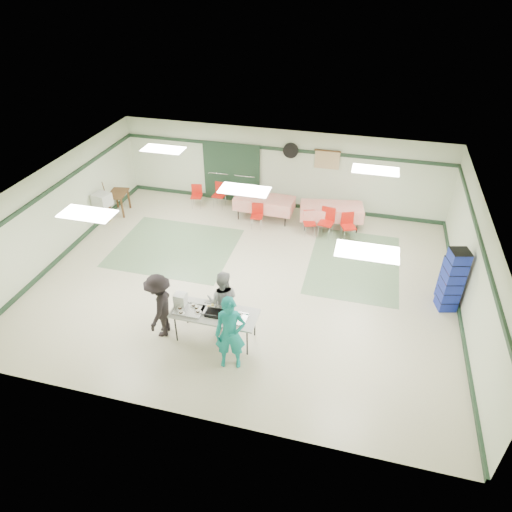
% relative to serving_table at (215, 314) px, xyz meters
% --- Properties ---
extents(floor, '(11.00, 11.00, 0.00)m').
position_rel_serving_table_xyz_m(floor, '(0.06, 2.34, -0.72)').
color(floor, beige).
rests_on(floor, ground).
extents(ceiling, '(11.00, 11.00, 0.00)m').
position_rel_serving_table_xyz_m(ceiling, '(0.06, 2.34, 1.98)').
color(ceiling, silver).
rests_on(ceiling, wall_back).
extents(wall_back, '(11.00, 0.00, 11.00)m').
position_rel_serving_table_xyz_m(wall_back, '(0.06, 6.84, 0.63)').
color(wall_back, beige).
rests_on(wall_back, floor).
extents(wall_front, '(11.00, 0.00, 11.00)m').
position_rel_serving_table_xyz_m(wall_front, '(0.06, -2.16, 0.63)').
color(wall_front, beige).
rests_on(wall_front, floor).
extents(wall_left, '(0.00, 9.00, 9.00)m').
position_rel_serving_table_xyz_m(wall_left, '(-5.44, 2.34, 0.63)').
color(wall_left, beige).
rests_on(wall_left, floor).
extents(wall_right, '(0.00, 9.00, 9.00)m').
position_rel_serving_table_xyz_m(wall_right, '(5.56, 2.34, 0.63)').
color(wall_right, beige).
rests_on(wall_right, floor).
extents(trim_back, '(11.00, 0.06, 0.10)m').
position_rel_serving_table_xyz_m(trim_back, '(0.06, 6.81, 1.33)').
color(trim_back, '#1C3322').
rests_on(trim_back, wall_back).
extents(baseboard_back, '(11.00, 0.06, 0.12)m').
position_rel_serving_table_xyz_m(baseboard_back, '(0.06, 6.81, -0.66)').
color(baseboard_back, '#1C3322').
rests_on(baseboard_back, floor).
extents(trim_left, '(0.06, 9.00, 0.10)m').
position_rel_serving_table_xyz_m(trim_left, '(-5.41, 2.34, 1.33)').
color(trim_left, '#1C3322').
rests_on(trim_left, wall_back).
extents(baseboard_left, '(0.06, 9.00, 0.12)m').
position_rel_serving_table_xyz_m(baseboard_left, '(-5.41, 2.34, -0.66)').
color(baseboard_left, '#1C3322').
rests_on(baseboard_left, floor).
extents(trim_right, '(0.06, 9.00, 0.10)m').
position_rel_serving_table_xyz_m(trim_right, '(5.53, 2.34, 1.33)').
color(trim_right, '#1C3322').
rests_on(trim_right, wall_back).
extents(baseboard_right, '(0.06, 9.00, 0.12)m').
position_rel_serving_table_xyz_m(baseboard_right, '(5.53, 2.34, -0.66)').
color(baseboard_right, '#1C3322').
rests_on(baseboard_right, floor).
extents(green_patch_a, '(3.50, 3.00, 0.01)m').
position_rel_serving_table_xyz_m(green_patch_a, '(-2.44, 3.34, -0.72)').
color(green_patch_a, gray).
rests_on(green_patch_a, floor).
extents(green_patch_b, '(2.50, 3.50, 0.01)m').
position_rel_serving_table_xyz_m(green_patch_b, '(2.86, 3.84, -0.72)').
color(green_patch_b, gray).
rests_on(green_patch_b, floor).
extents(double_door_left, '(0.90, 0.06, 2.10)m').
position_rel_serving_table_xyz_m(double_door_left, '(-2.14, 6.78, 0.33)').
color(double_door_left, gray).
rests_on(double_door_left, floor).
extents(double_door_right, '(0.90, 0.06, 2.10)m').
position_rel_serving_table_xyz_m(double_door_right, '(-1.19, 6.78, 0.33)').
color(double_door_right, gray).
rests_on(double_door_right, floor).
extents(door_frame, '(2.00, 0.03, 2.15)m').
position_rel_serving_table_xyz_m(door_frame, '(-1.67, 6.76, 0.33)').
color(door_frame, '#1C3322').
rests_on(door_frame, floor).
extents(wall_fan, '(0.50, 0.10, 0.50)m').
position_rel_serving_table_xyz_m(wall_fan, '(0.36, 6.78, 1.33)').
color(wall_fan, black).
rests_on(wall_fan, wall_back).
extents(scroll_banner, '(0.80, 0.02, 0.60)m').
position_rel_serving_table_xyz_m(scroll_banner, '(1.56, 6.78, 1.13)').
color(scroll_banner, tan).
rests_on(scroll_banner, wall_back).
extents(serving_table, '(1.94, 0.80, 0.76)m').
position_rel_serving_table_xyz_m(serving_table, '(0.00, 0.00, 0.00)').
color(serving_table, '#9F9F9A').
rests_on(serving_table, floor).
extents(sheet_tray_right, '(0.55, 0.42, 0.02)m').
position_rel_serving_table_xyz_m(sheet_tray_right, '(0.49, -0.08, 0.05)').
color(sheet_tray_right, silver).
rests_on(sheet_tray_right, serving_table).
extents(sheet_tray_mid, '(0.53, 0.40, 0.02)m').
position_rel_serving_table_xyz_m(sheet_tray_mid, '(-0.07, 0.07, 0.05)').
color(sheet_tray_mid, silver).
rests_on(sheet_tray_mid, serving_table).
extents(sheet_tray_left, '(0.64, 0.49, 0.02)m').
position_rel_serving_table_xyz_m(sheet_tray_left, '(-0.58, -0.07, 0.05)').
color(sheet_tray_left, silver).
rests_on(sheet_tray_left, serving_table).
extents(baking_pan, '(0.44, 0.28, 0.08)m').
position_rel_serving_table_xyz_m(baking_pan, '(0.04, -0.05, 0.08)').
color(baking_pan, black).
rests_on(baking_pan, serving_table).
extents(foam_box_stack, '(0.26, 0.24, 0.30)m').
position_rel_serving_table_xyz_m(foam_box_stack, '(-0.83, 0.08, 0.19)').
color(foam_box_stack, white).
rests_on(foam_box_stack, serving_table).
extents(volunteer_teal, '(0.73, 0.56, 1.78)m').
position_rel_serving_table_xyz_m(volunteer_teal, '(0.58, -0.67, 0.17)').
color(volunteer_teal, teal).
rests_on(volunteer_teal, floor).
extents(volunteer_grey, '(0.82, 0.69, 1.54)m').
position_rel_serving_table_xyz_m(volunteer_grey, '(0.04, 0.46, 0.05)').
color(volunteer_grey, gray).
rests_on(volunteer_grey, floor).
extents(volunteer_dark, '(0.74, 1.12, 1.63)m').
position_rel_serving_table_xyz_m(volunteer_dark, '(-1.25, -0.14, 0.10)').
color(volunteer_dark, black).
rests_on(volunteer_dark, floor).
extents(dining_table_a, '(2.07, 1.18, 0.77)m').
position_rel_serving_table_xyz_m(dining_table_a, '(1.93, 5.77, -0.15)').
color(dining_table_a, red).
rests_on(dining_table_a, floor).
extents(dining_table_b, '(1.95, 0.93, 0.77)m').
position_rel_serving_table_xyz_m(dining_table_b, '(-0.27, 5.77, -0.15)').
color(dining_table_b, red).
rests_on(dining_table_b, floor).
extents(chair_a, '(0.50, 0.50, 0.93)m').
position_rel_serving_table_xyz_m(chair_a, '(1.86, 5.21, -0.15)').
color(chair_a, red).
rests_on(chair_a, floor).
extents(chair_b, '(0.46, 0.46, 0.78)m').
position_rel_serving_table_xyz_m(chair_b, '(1.32, 5.19, -0.24)').
color(chair_b, red).
rests_on(chair_b, floor).
extents(chair_c, '(0.52, 0.52, 0.86)m').
position_rel_serving_table_xyz_m(chair_c, '(2.51, 5.20, -0.19)').
color(chair_c, red).
rests_on(chair_c, floor).
extents(chair_d, '(0.41, 0.42, 0.80)m').
position_rel_serving_table_xyz_m(chair_d, '(-0.36, 5.20, -0.23)').
color(chair_d, red).
rests_on(chair_d, floor).
extents(chair_loose_a, '(0.43, 0.43, 0.86)m').
position_rel_serving_table_xyz_m(chair_loose_a, '(-1.95, 6.26, -0.19)').
color(chair_loose_a, red).
rests_on(chair_loose_a, floor).
extents(chair_loose_b, '(0.43, 0.43, 0.78)m').
position_rel_serving_table_xyz_m(chair_loose_b, '(-2.73, 6.05, -0.24)').
color(chair_loose_b, red).
rests_on(chair_loose_b, floor).
extents(crate_stack_blue_a, '(0.53, 0.53, 1.69)m').
position_rel_serving_table_xyz_m(crate_stack_blue_a, '(5.21, 2.47, 0.13)').
color(crate_stack_blue_a, '#1A24A0').
rests_on(crate_stack_blue_a, floor).
extents(crate_stack_red, '(0.52, 0.52, 1.39)m').
position_rel_serving_table_xyz_m(crate_stack_red, '(5.21, 2.48, -0.02)').
color(crate_stack_red, maroon).
rests_on(crate_stack_red, floor).
extents(crate_stack_blue_b, '(0.46, 0.46, 1.23)m').
position_rel_serving_table_xyz_m(crate_stack_blue_b, '(5.21, 2.81, -0.10)').
color(crate_stack_blue_b, '#1A24A0').
rests_on(crate_stack_blue_b, floor).
extents(printer_table, '(0.68, 0.92, 0.74)m').
position_rel_serving_table_xyz_m(printer_table, '(-5.09, 4.93, -0.09)').
color(printer_table, brown).
rests_on(printer_table, floor).
extents(office_printer, '(0.60, 0.55, 0.40)m').
position_rel_serving_table_xyz_m(office_printer, '(-5.09, 4.01, 0.23)').
color(office_printer, '#B5B5B0').
rests_on(office_printer, printer_table).
extents(broom, '(0.09, 0.22, 1.37)m').
position_rel_serving_table_xyz_m(broom, '(-5.17, 4.41, -0.00)').
color(broom, brown).
rests_on(broom, floor).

